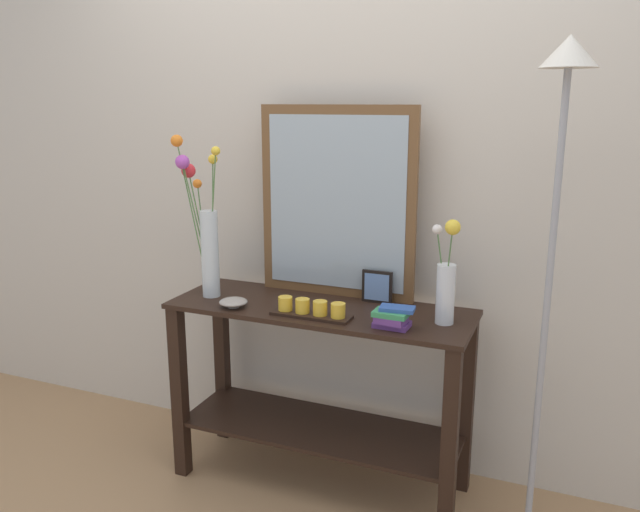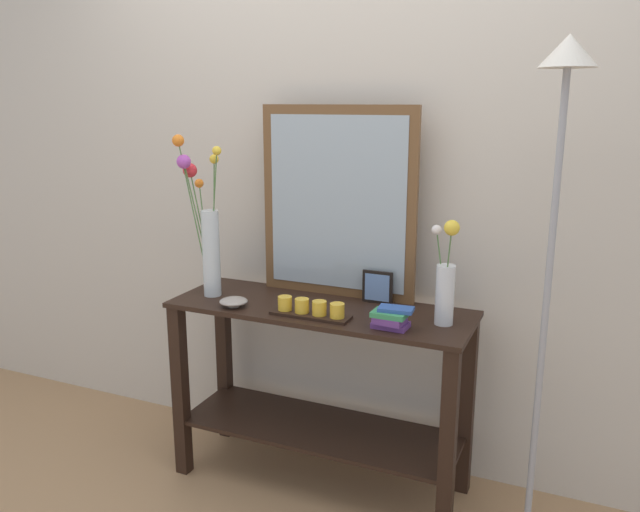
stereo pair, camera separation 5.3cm
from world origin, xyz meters
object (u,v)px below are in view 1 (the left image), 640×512
candle_tray (311,310)px  picture_frame_small (377,287)px  console_table (320,375)px  mirror_leaning (336,203)px  book_stack (392,318)px  vase_right (446,283)px  floor_lamp (554,222)px  decorative_bowl (233,302)px  tall_vase_left (205,231)px

candle_tray → picture_frame_small: picture_frame_small is taller
console_table → mirror_leaning: size_ratio=1.55×
book_stack → console_table: bearing=160.0°
vase_right → floor_lamp: size_ratio=0.22×
book_stack → floor_lamp: 0.66m
mirror_leaning → book_stack: size_ratio=5.30×
console_table → decorative_bowl: 0.48m
console_table → vase_right: size_ratio=3.06×
mirror_leaning → picture_frame_small: (0.20, -0.04, -0.33)m
picture_frame_small → floor_lamp: floor_lamp is taller
tall_vase_left → picture_frame_small: (0.70, 0.18, -0.21)m
tall_vase_left → floor_lamp: 1.38m
mirror_leaning → book_stack: bearing=-42.0°
mirror_leaning → floor_lamp: floor_lamp is taller
console_table → candle_tray: size_ratio=3.89×
tall_vase_left → decorative_bowl: bearing=-27.3°
candle_tray → floor_lamp: 0.94m
tall_vase_left → candle_tray: size_ratio=2.15×
mirror_leaning → vase_right: 0.60m
console_table → book_stack: 0.49m
console_table → book_stack: (0.34, -0.12, 0.34)m
book_stack → floor_lamp: size_ratio=0.08×
console_table → book_stack: bearing=-20.0°
tall_vase_left → vase_right: 1.02m
floor_lamp → mirror_leaning: bearing=163.1°
tall_vase_left → vase_right: bearing=2.1°
candle_tray → tall_vase_left: bearing=171.2°
tall_vase_left → picture_frame_small: tall_vase_left is taller
picture_frame_small → decorative_bowl: size_ratio=1.18×
book_stack → mirror_leaning: bearing=138.0°
candle_tray → decorative_bowl: size_ratio=2.76×
mirror_leaning → console_table: bearing=-89.0°
decorative_bowl → book_stack: book_stack is taller
tall_vase_left → picture_frame_small: bearing=14.8°
tall_vase_left → decorative_bowl: size_ratio=5.93×
console_table → picture_frame_small: bearing=35.9°
candle_tray → book_stack: (0.32, -0.00, 0.01)m
mirror_leaning → picture_frame_small: mirror_leaning is taller
mirror_leaning → book_stack: mirror_leaning is taller
tall_vase_left → vase_right: size_ratio=1.68×
mirror_leaning → floor_lamp: 0.91m
console_table → book_stack: size_ratio=8.21×
mirror_leaning → floor_lamp: (0.87, -0.26, 0.03)m
mirror_leaning → vase_right: bearing=-20.4°
console_table → mirror_leaning: (-0.00, 0.18, 0.70)m
picture_frame_small → book_stack: 0.30m
vase_right → decorative_bowl: (-0.83, -0.13, -0.14)m
candle_tray → decorative_bowl: 0.34m
vase_right → decorative_bowl: vase_right is taller
vase_right → decorative_bowl: 0.85m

